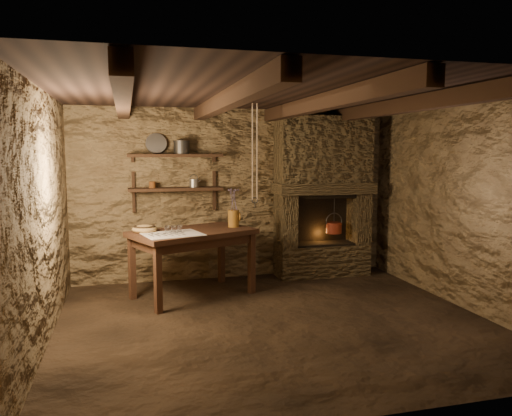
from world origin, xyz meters
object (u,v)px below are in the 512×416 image
object	(u,v)px
work_table	(193,261)
iron_stockpot	(182,148)
red_pot	(334,227)
wooden_bowl	(144,229)
stoneware_jug	(234,210)

from	to	relation	value
work_table	iron_stockpot	xyz separation A→B (m)	(-0.05, 0.66, 1.40)
work_table	iron_stockpot	bearing A→B (deg)	70.67
work_table	red_pot	distance (m)	2.21
red_pot	wooden_bowl	bearing A→B (deg)	-168.97
work_table	wooden_bowl	xyz separation A→B (m)	(-0.58, 0.02, 0.42)
work_table	iron_stockpot	world-z (taller)	iron_stockpot
stoneware_jug	iron_stockpot	world-z (taller)	iron_stockpot
stoneware_jug	wooden_bowl	size ratio (longest dim) A/B	1.66
stoneware_jug	iron_stockpot	xyz separation A→B (m)	(-0.60, 0.52, 0.80)
stoneware_jug	wooden_bowl	xyz separation A→B (m)	(-1.13, -0.13, -0.18)
stoneware_jug	iron_stockpot	bearing A→B (deg)	134.20
work_table	stoneware_jug	world-z (taller)	stoneware_jug
work_table	wooden_bowl	bearing A→B (deg)	155.06
wooden_bowl	red_pot	size ratio (longest dim) A/B	0.56
work_table	wooden_bowl	size ratio (longest dim) A/B	5.52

